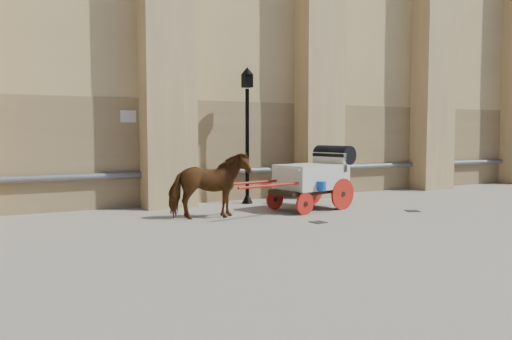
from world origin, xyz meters
TOP-DOWN VIEW (x-y plane):
  - ground at (0.00, 0.00)m, footprint 90.00×90.00m
  - horse at (-0.74, 1.29)m, footprint 1.99×1.14m
  - carriage at (2.38, 1.43)m, footprint 4.02×1.77m
  - street_lamp at (1.25, 3.24)m, footprint 0.37×0.37m
  - drain_grate_near at (1.26, -0.36)m, footprint 0.35×0.35m
  - drain_grate_far at (4.42, -0.10)m, footprint 0.41×0.41m

SIDE VIEW (x-z plane):
  - ground at x=0.00m, z-range 0.00..0.00m
  - drain_grate_near at x=1.26m, z-range 0.00..0.01m
  - drain_grate_far at x=4.42m, z-range 0.00..0.01m
  - horse at x=-0.74m, z-range 0.00..1.59m
  - carriage at x=2.38m, z-range 0.07..1.77m
  - street_lamp at x=1.25m, z-range 0.14..4.07m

